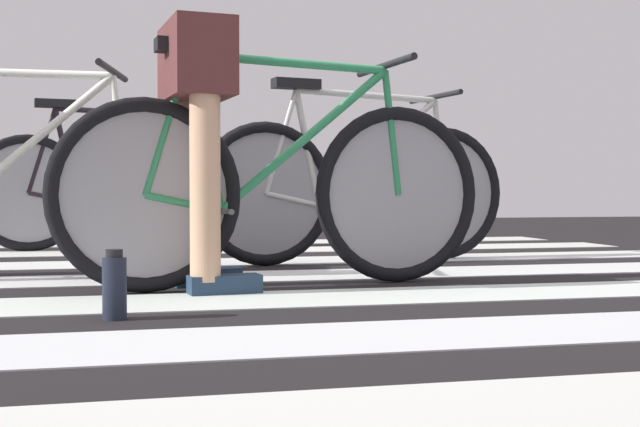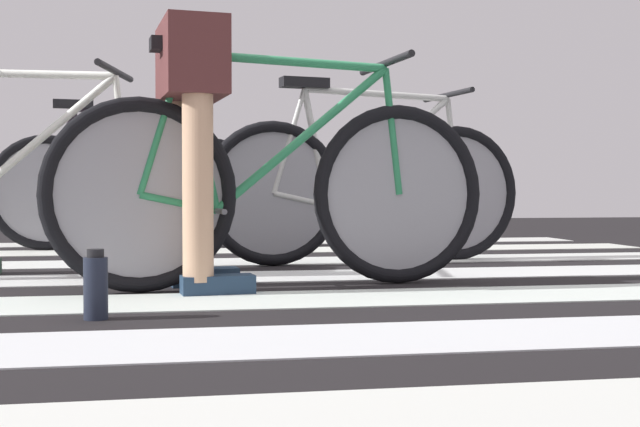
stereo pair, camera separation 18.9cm
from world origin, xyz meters
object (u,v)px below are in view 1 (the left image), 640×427
at_px(bicycle_2_of_4, 5,188).
at_px(cyclist_1_of_4, 198,118).
at_px(bicycle_1_of_4, 278,188).
at_px(bicycle_4_of_4, 113,188).
at_px(water_bottle, 114,286).
at_px(bicycle_3_of_4, 358,188).

bearing_deg(bicycle_2_of_4, cyclist_1_of_4, -26.87).
distance_m(cyclist_1_of_4, bicycle_2_of_4, 1.00).
relative_size(bicycle_1_of_4, bicycle_4_of_4, 1.00).
height_order(bicycle_1_of_4, water_bottle, bicycle_1_of_4).
bearing_deg(bicycle_2_of_4, water_bottle, -58.26).
distance_m(bicycle_1_of_4, cyclist_1_of_4, 0.40).
xyz_separation_m(bicycle_3_of_4, bicycle_4_of_4, (-1.26, 1.25, 0.00)).
bearing_deg(bicycle_3_of_4, bicycle_4_of_4, 125.53).
bearing_deg(bicycle_1_of_4, bicycle_3_of_4, 51.33).
relative_size(bicycle_1_of_4, bicycle_2_of_4, 1.01).
bearing_deg(water_bottle, bicycle_2_of_4, 110.80).
distance_m(bicycle_4_of_4, water_bottle, 2.94).
bearing_deg(bicycle_3_of_4, bicycle_2_of_4, -174.82).
bearing_deg(cyclist_1_of_4, bicycle_4_of_4, 91.26).
bearing_deg(water_bottle, bicycle_1_of_4, 48.41).
distance_m(bicycle_1_of_4, bicycle_4_of_4, 2.34).
relative_size(bicycle_3_of_4, bicycle_4_of_4, 1.00).
distance_m(bicycle_2_of_4, bicycle_3_of_4, 1.73).
bearing_deg(bicycle_3_of_4, water_bottle, -135.41).
bearing_deg(cyclist_1_of_4, bicycle_3_of_4, 41.18).
xyz_separation_m(bicycle_1_of_4, cyclist_1_of_4, (-0.31, -0.04, 0.26)).
relative_size(cyclist_1_of_4, water_bottle, 4.86).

